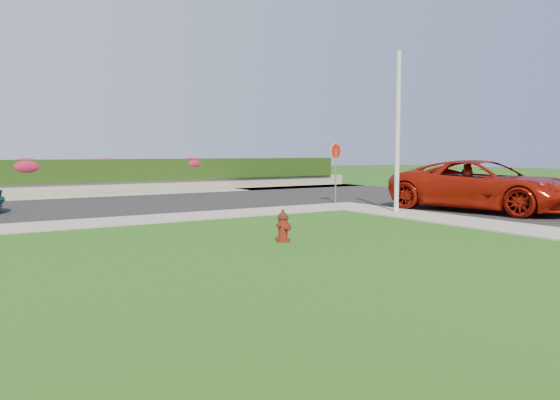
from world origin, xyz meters
TOP-DOWN VIEW (x-y plane):
  - ground at (0.00, 0.00)m, footprint 120.00×120.00m
  - street_right at (12.00, 4.00)m, footprint 8.00×32.00m
  - curb_corner at (7.00, 9.00)m, footprint 2.00×2.00m
  - sidewalk_beyond at (-1.00, 19.00)m, footprint 34.00×2.00m
  - retaining_wall at (-1.00, 20.50)m, footprint 34.00×0.40m
  - hedge at (-1.00, 20.60)m, footprint 32.00×0.90m
  - fire_hydrant at (0.61, 3.38)m, footprint 0.38×0.36m
  - suv_red at (9.79, 4.98)m, footprint 4.12×6.72m
  - utility_pole at (7.14, 6.41)m, footprint 0.16×0.16m
  - stop_sign at (7.42, 10.09)m, footprint 0.65×0.16m
  - flower_clump_d at (-2.48, 20.50)m, footprint 1.56×1.00m
  - flower_clump_e at (1.22, 20.50)m, footprint 1.01×0.65m
  - flower_clump_f at (5.77, 20.50)m, footprint 1.32×0.85m

SIDE VIEW (x-z plane):
  - ground at x=0.00m, z-range 0.00..0.00m
  - street_right at x=12.00m, z-range 0.00..0.04m
  - curb_corner at x=7.00m, z-range 0.00..0.04m
  - sidewalk_beyond at x=-1.00m, z-range 0.00..0.04m
  - retaining_wall at x=-1.00m, z-range 0.00..0.60m
  - fire_hydrant at x=0.61m, z-range -0.02..0.71m
  - suv_red at x=9.79m, z-range 0.04..1.78m
  - hedge at x=-1.00m, z-range 0.60..1.70m
  - flower_clump_d at x=-2.48m, z-range 1.00..1.78m
  - flower_clump_f at x=5.77m, z-range 1.11..1.77m
  - flower_clump_e at x=1.22m, z-range 1.25..1.75m
  - stop_sign at x=7.42m, z-range 0.57..2.99m
  - utility_pole at x=7.14m, z-range 0.00..5.39m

